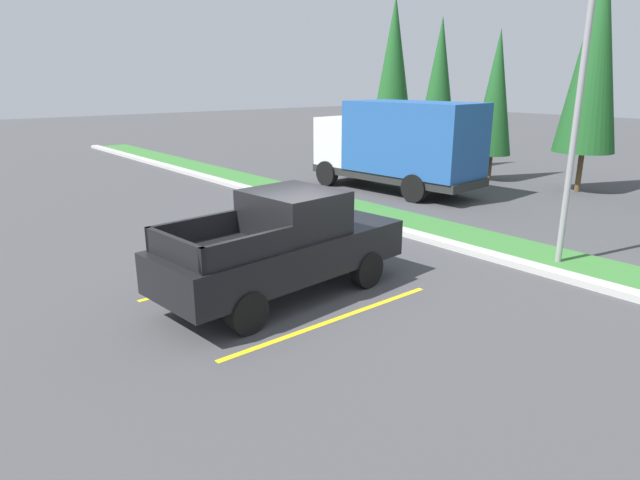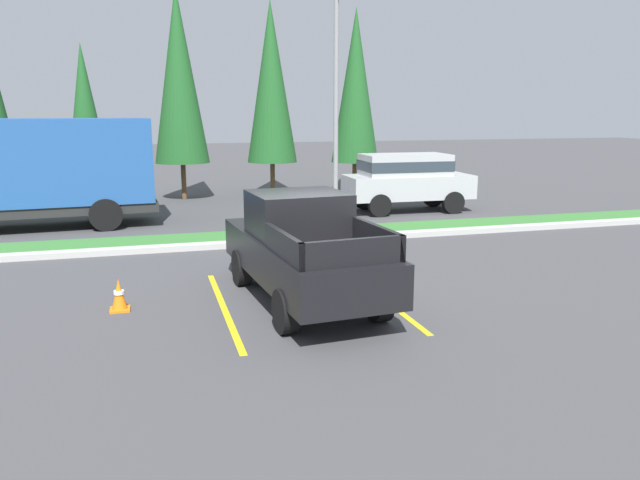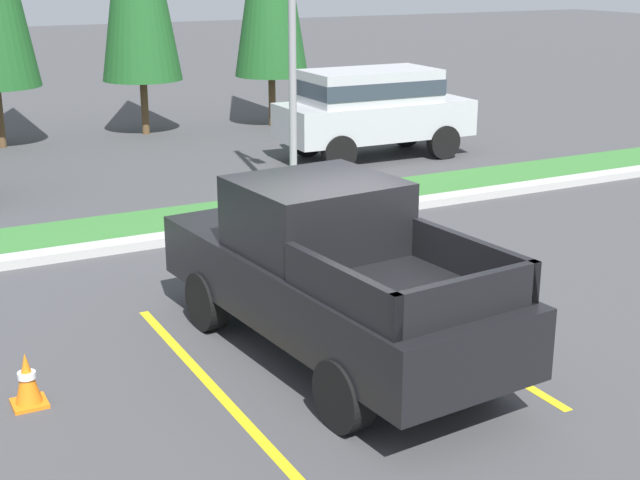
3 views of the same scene
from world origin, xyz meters
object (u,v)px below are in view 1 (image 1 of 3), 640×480
at_px(cargo_truck_distant, 398,143).
at_px(cypress_tree_leftmost, 394,67).
at_px(pickup_truck_main, 285,245).
at_px(cypress_tree_center, 496,93).
at_px(cypress_tree_right_inner, 595,55).
at_px(traffic_cone, 216,240).
at_px(street_light, 578,81).
at_px(cypress_tree_left_inner, 439,82).

xyz_separation_m(cargo_truck_distant, cypress_tree_leftmost, (-5.28, 5.22, 2.92)).
height_order(pickup_truck_main, cargo_truck_distant, cargo_truck_distant).
xyz_separation_m(pickup_truck_main, cypress_tree_center, (-4.92, 14.38, 2.58)).
xyz_separation_m(cypress_tree_right_inner, traffic_cone, (-2.11, -14.58, -4.72)).
xyz_separation_m(cypress_tree_center, cypress_tree_right_inner, (3.61, 0.53, 1.39)).
height_order(cargo_truck_distant, cypress_tree_leftmost, cypress_tree_leftmost).
relative_size(street_light, cypress_tree_leftmost, 0.89).
height_order(street_light, traffic_cone, street_light).
bearing_deg(cypress_tree_right_inner, cypress_tree_center, -171.59).
relative_size(street_light, traffic_cone, 11.97).
relative_size(cypress_tree_left_inner, cypress_tree_center, 1.12).
distance_m(cypress_tree_center, traffic_cone, 14.51).
bearing_deg(cargo_truck_distant, cypress_tree_left_inner, 115.03).
bearing_deg(pickup_truck_main, cypress_tree_leftmost, 126.84).
bearing_deg(cypress_tree_center, cargo_truck_distant, -100.43).
relative_size(cypress_tree_right_inner, traffic_cone, 14.18).
xyz_separation_m(pickup_truck_main, cypress_tree_right_inner, (-1.31, 14.91, 3.97)).
height_order(cypress_tree_leftmost, cypress_tree_right_inner, cypress_tree_right_inner).
distance_m(pickup_truck_main, cypress_tree_left_inner, 17.34).
height_order(cypress_tree_leftmost, traffic_cone, cypress_tree_leftmost).
distance_m(street_light, cypress_tree_left_inner, 14.09).
bearing_deg(cypress_tree_right_inner, cypress_tree_left_inner, 179.94).
distance_m(pickup_truck_main, cypress_tree_right_inner, 15.49).
bearing_deg(traffic_cone, cargo_truck_distant, 104.48).
bearing_deg(cypress_tree_left_inner, cypress_tree_center, -9.07).
height_order(cypress_tree_left_inner, traffic_cone, cypress_tree_left_inner).
distance_m(cargo_truck_distant, cypress_tree_right_inner, 7.67).
distance_m(pickup_truck_main, cypress_tree_leftmost, 18.85).
bearing_deg(cypress_tree_right_inner, cypress_tree_leftmost, -179.28).
xyz_separation_m(pickup_truck_main, cargo_truck_distant, (-5.80, 9.57, 0.81)).
bearing_deg(cypress_tree_left_inner, cypress_tree_right_inner, -0.06).
height_order(street_light, cypress_tree_right_inner, cypress_tree_right_inner).
xyz_separation_m(pickup_truck_main, cypress_tree_left_inner, (-8.30, 14.92, 3.03)).
height_order(cypress_tree_right_inner, traffic_cone, cypress_tree_right_inner).
height_order(pickup_truck_main, street_light, street_light).
distance_m(cypress_tree_leftmost, traffic_cone, 16.96).
height_order(cargo_truck_distant, cypress_tree_left_inner, cypress_tree_left_inner).
relative_size(street_light, cypress_tree_left_inner, 1.04).
distance_m(cypress_tree_leftmost, cypress_tree_center, 6.28).
height_order(cypress_tree_leftmost, cypress_tree_left_inner, cypress_tree_leftmost).
relative_size(cypress_tree_left_inner, cypress_tree_right_inner, 0.81).
bearing_deg(cargo_truck_distant, street_light, -23.51).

